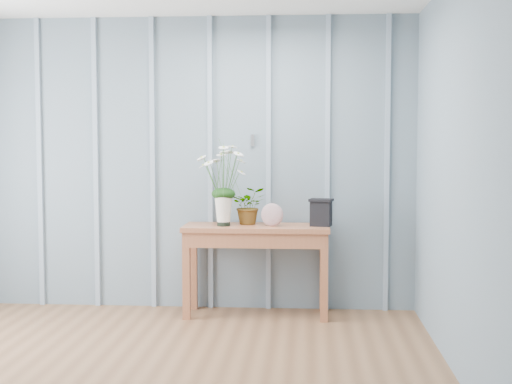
# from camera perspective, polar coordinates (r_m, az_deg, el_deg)

# --- Properties ---
(room_shell) EXTENTS (4.00, 4.50, 2.50)m
(room_shell) POSITION_cam_1_polar(r_m,az_deg,el_deg) (4.89, -8.84, 10.40)
(room_shell) COLOR gray
(room_shell) RESTS_ON ground
(sideboard) EXTENTS (1.20, 0.45, 0.75)m
(sideboard) POSITION_cam_1_polar(r_m,az_deg,el_deg) (5.89, 0.04, -3.79)
(sideboard) COLOR #995635
(sideboard) RESTS_ON ground
(daisy_vase) EXTENTS (0.48, 0.37, 0.68)m
(daisy_vase) POSITION_cam_1_polar(r_m,az_deg,el_deg) (5.82, -2.62, 1.44)
(daisy_vase) COLOR black
(daisy_vase) RESTS_ON sideboard
(spider_plant) EXTENTS (0.32, 0.29, 0.31)m
(spider_plant) POSITION_cam_1_polar(r_m,az_deg,el_deg) (5.94, -0.56, -1.09)
(spider_plant) COLOR black
(spider_plant) RESTS_ON sideboard
(felt_disc_vessel) EXTENTS (0.20, 0.09, 0.19)m
(felt_disc_vessel) POSITION_cam_1_polar(r_m,az_deg,el_deg) (5.80, 1.30, -1.84)
(felt_disc_vessel) COLOR #7E3F54
(felt_disc_vessel) RESTS_ON sideboard
(carved_box) EXTENTS (0.21, 0.18, 0.22)m
(carved_box) POSITION_cam_1_polar(r_m,az_deg,el_deg) (5.84, 5.23, -1.61)
(carved_box) COLOR black
(carved_box) RESTS_ON sideboard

